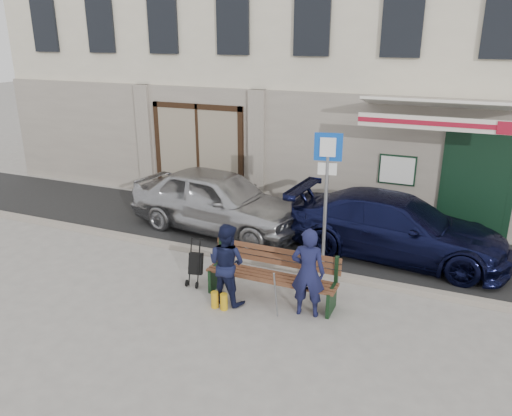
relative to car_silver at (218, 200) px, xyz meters
The scene contains 11 objects.
ground 3.41m from the car_silver, 61.48° to the right, with size 80.00×80.00×0.00m, color #9E9991.
asphalt_lane 1.77m from the car_silver, ahead, with size 60.00×3.20×0.01m, color #282828.
curb 2.24m from the car_silver, 41.84° to the right, with size 60.00×0.18×0.12m, color #9E9384.
building 7.14m from the car_silver, 73.93° to the left, with size 20.00×8.27×10.00m.
car_silver is the anchor object (origin of this frame).
car_navy 4.20m from the car_silver, ahead, with size 1.89×4.65×1.35m, color black.
parking_sign 3.45m from the car_silver, 22.68° to the right, with size 0.52×0.14×2.84m.
bench 3.60m from the car_silver, 48.07° to the right, with size 2.40×1.17×0.98m.
man 4.32m from the car_silver, 42.31° to the right, with size 0.58×0.38×1.58m, color #16183C.
woman 3.51m from the car_silver, 60.23° to the right, with size 0.72×0.56×1.48m, color #121632.
stroller 2.85m from the car_silver, 71.58° to the right, with size 0.30×0.40×0.90m.
Camera 1 is at (3.77, -7.23, 4.55)m, focal length 35.00 mm.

